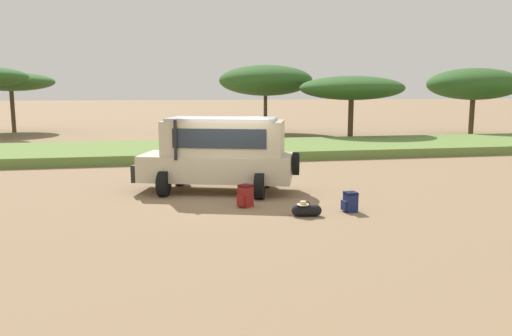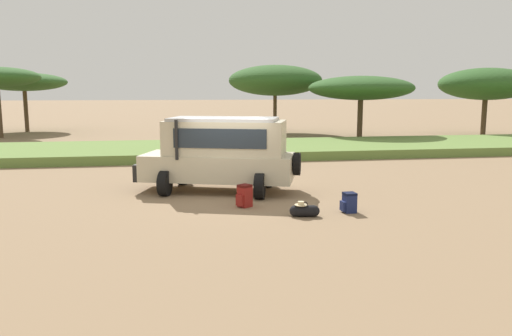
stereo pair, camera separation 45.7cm
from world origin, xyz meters
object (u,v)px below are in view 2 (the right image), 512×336
Objects in this scene: acacia_tree_right_mid at (361,88)px; acacia_tree_far_right at (486,84)px; acacia_tree_left_mid at (24,82)px; safari_vehicle at (221,153)px; acacia_tree_centre_back at (275,81)px; duffel_bag_low_black_case at (304,211)px; backpack_beside_front_wheel at (244,196)px; backpack_cluster_center at (349,203)px.

acacia_tree_far_right reaches higher than acacia_tree_right_mid.
acacia_tree_left_mid reaches higher than acacia_tree_right_mid.
acacia_tree_centre_back is at bearing 73.82° from safari_vehicle.
duffel_bag_low_black_case is 0.12× the size of acacia_tree_far_right.
backpack_beside_front_wheel is 0.09× the size of acacia_tree_right_mid.
acacia_tree_centre_back is (19.47, -4.96, 0.09)m from acacia_tree_left_mid.
safari_vehicle is 0.81× the size of acacia_tree_far_right.
safari_vehicle reaches higher than backpack_beside_front_wheel.
safari_vehicle is 0.77× the size of acacia_tree_right_mid.
acacia_tree_right_mid is at bearing 65.06° from duffel_bag_low_black_case.
backpack_cluster_center is at bearing -22.42° from backpack_beside_front_wheel.
duffel_bag_low_black_case is at bearing -63.79° from acacia_tree_left_mid.
acacia_tree_far_right is at bearing 43.57° from backpack_beside_front_wheel.
backpack_cluster_center is 0.08× the size of acacia_tree_right_mid.
backpack_cluster_center is 27.78m from acacia_tree_far_right.
safari_vehicle is 29.92m from acacia_tree_left_mid.
safari_vehicle is at bearing -106.18° from acacia_tree_centre_back.
backpack_cluster_center is 34.51m from acacia_tree_left_mid.
backpack_beside_front_wheel is 1.17× the size of backpack_cluster_center.
acacia_tree_right_mid is (24.17, -10.69, -0.51)m from acacia_tree_left_mid.
duffel_bag_low_black_case is 28.85m from acacia_tree_far_right.
acacia_tree_centre_back is 1.09× the size of acacia_tree_right_mid.
acacia_tree_right_mid reaches higher than backpack_cluster_center.
acacia_tree_left_mid is 26.43m from acacia_tree_right_mid.
safari_vehicle is 0.77× the size of acacia_tree_left_mid.
acacia_tree_far_right is (34.32, -9.33, -0.21)m from acacia_tree_left_mid.
acacia_tree_left_mid is at bearing 156.14° from acacia_tree_right_mid.
duffel_bag_low_black_case is 0.11× the size of acacia_tree_left_mid.
acacia_tree_left_mid is at bearing 118.38° from backpack_cluster_center.
acacia_tree_far_right is (21.16, 17.41, 2.46)m from safari_vehicle.
acacia_tree_left_mid is 0.91× the size of acacia_tree_centre_back.
backpack_beside_front_wheel is at bearing -79.71° from safari_vehicle.
acacia_tree_right_mid is (4.69, -5.73, -0.60)m from acacia_tree_centre_back.
acacia_tree_centre_back reaches higher than safari_vehicle.
acacia_tree_right_mid reaches higher than duffel_bag_low_black_case.
backpack_cluster_center is at bearing 10.50° from duffel_bag_low_black_case.
duffel_bag_low_black_case is 26.16m from acacia_tree_centre_back.
acacia_tree_left_mid reaches higher than duffel_bag_low_black_case.
duffel_bag_low_black_case is (1.83, -3.70, -1.13)m from safari_vehicle.
acacia_tree_right_mid is (7.86, 19.50, 3.18)m from backpack_cluster_center.
acacia_tree_centre_back reaches higher than acacia_tree_right_mid.
acacia_tree_far_right reaches higher than safari_vehicle.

